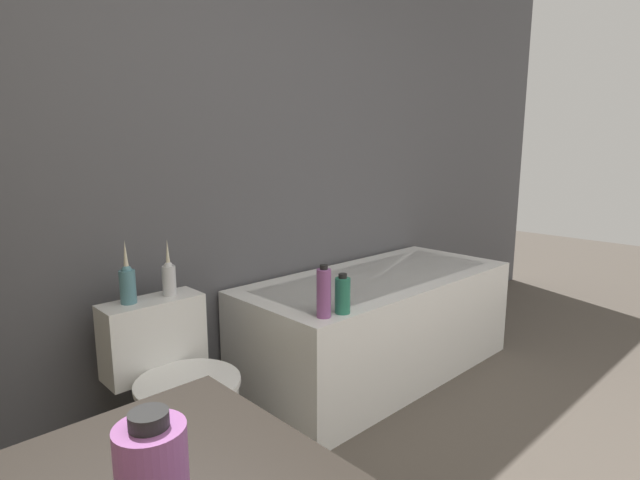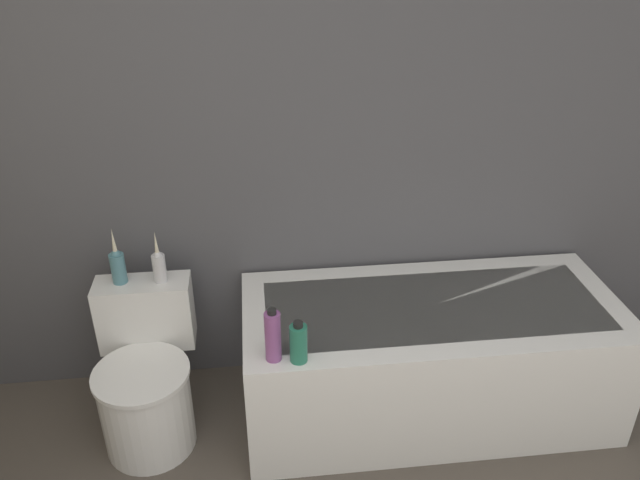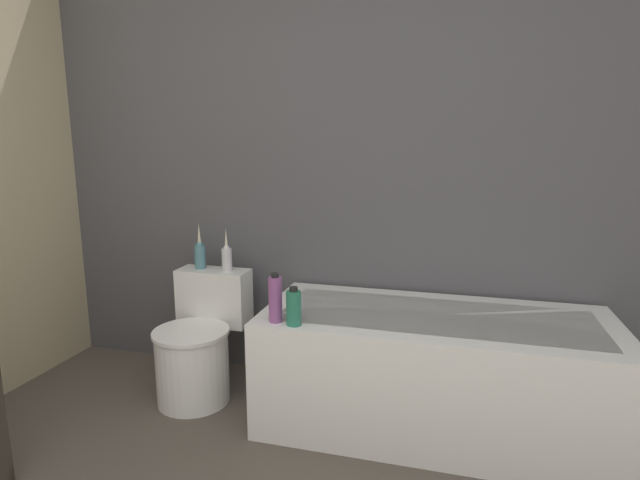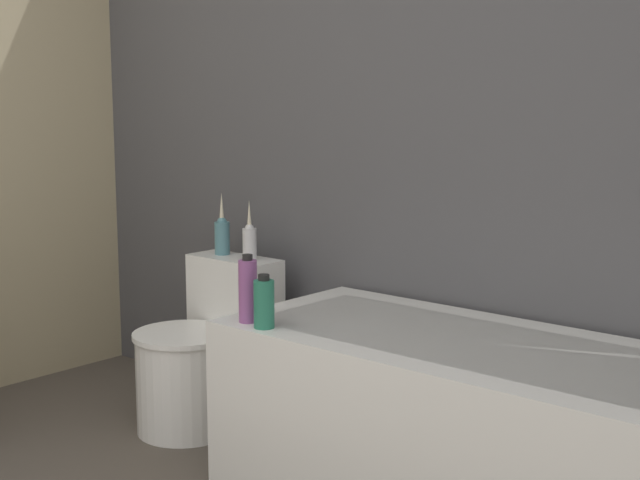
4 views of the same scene
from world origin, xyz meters
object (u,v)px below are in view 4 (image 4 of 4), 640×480
(toilet, at_px, (199,357))
(bathtub, at_px, (473,430))
(shampoo_bottle_short, at_px, (264,303))
(vase_silver, at_px, (250,240))
(shampoo_bottle_tall, at_px, (248,290))
(vase_gold, at_px, (222,234))

(toilet, bearing_deg, bathtub, 0.68)
(bathtub, bearing_deg, shampoo_bottle_short, -154.11)
(vase_silver, relative_size, shampoo_bottle_tall, 1.06)
(toilet, xyz_separation_m, shampoo_bottle_short, (0.65, -0.28, 0.37))
(vase_gold, relative_size, vase_silver, 1.07)
(vase_gold, distance_m, shampoo_bottle_tall, 0.80)
(vase_silver, bearing_deg, shampoo_bottle_short, -41.23)
(vase_gold, relative_size, shampoo_bottle_short, 1.47)
(shampoo_bottle_tall, relative_size, shampoo_bottle_short, 1.29)
(vase_gold, height_order, shampoo_bottle_tall, vase_gold)
(vase_silver, xyz_separation_m, shampoo_bottle_short, (0.56, -0.49, -0.09))
(bathtub, height_order, vase_gold, vase_gold)
(vase_gold, bearing_deg, vase_silver, -3.71)
(vase_gold, xyz_separation_m, shampoo_bottle_tall, (0.64, -0.48, -0.07))
(shampoo_bottle_tall, bearing_deg, toilet, 154.49)
(toilet, bearing_deg, shampoo_bottle_tall, -25.51)
(shampoo_bottle_tall, xyz_separation_m, shampoo_bottle_short, (0.09, -0.02, -0.03))
(shampoo_bottle_short, bearing_deg, bathtub, 25.89)
(vase_silver, bearing_deg, toilet, -112.87)
(vase_gold, bearing_deg, shampoo_bottle_tall, -36.98)
(toilet, bearing_deg, vase_gold, 111.79)
(vase_silver, bearing_deg, bathtub, -9.26)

